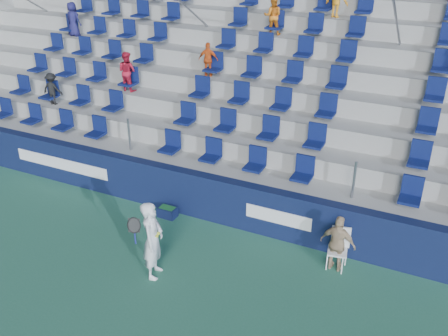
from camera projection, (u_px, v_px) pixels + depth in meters
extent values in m
plane|color=#2C684F|center=(154.00, 298.00, 9.98)|extent=(70.00, 70.00, 0.00)
cube|color=#10193D|center=(223.00, 201.00, 12.26)|extent=(24.00, 0.30, 1.20)
cube|color=white|center=(61.00, 164.00, 14.06)|extent=(3.20, 0.02, 0.34)
cube|color=white|center=(278.00, 217.00, 11.54)|extent=(1.60, 0.02, 0.34)
cube|color=#959591|center=(233.00, 191.00, 12.72)|extent=(24.00, 0.85, 1.20)
cube|color=#959591|center=(246.00, 168.00, 13.29)|extent=(24.00, 0.85, 1.70)
cube|color=#959591|center=(258.00, 148.00, 13.87)|extent=(24.00, 0.85, 2.20)
cube|color=#959591|center=(270.00, 129.00, 14.44)|extent=(24.00, 0.85, 2.70)
cube|color=#959591|center=(280.00, 112.00, 15.02)|extent=(24.00, 0.85, 3.20)
cube|color=#959591|center=(290.00, 96.00, 15.59)|extent=(24.00, 0.85, 3.70)
cube|color=#959591|center=(299.00, 81.00, 16.17)|extent=(24.00, 0.85, 4.20)
cube|color=#959591|center=(307.00, 68.00, 16.74)|extent=(24.00, 0.85, 4.70)
cube|color=#959591|center=(315.00, 55.00, 17.31)|extent=(24.00, 0.85, 5.20)
cube|color=#959591|center=(322.00, 36.00, 17.64)|extent=(24.00, 0.50, 6.20)
cube|color=#0C1649|center=(233.00, 157.00, 12.30)|extent=(16.05, 0.50, 0.70)
cube|color=#0C1649|center=(247.00, 127.00, 12.76)|extent=(16.05, 0.50, 0.70)
cube|color=#0C1649|center=(260.00, 98.00, 13.22)|extent=(16.05, 0.50, 0.70)
cube|color=#0C1649|center=(272.00, 72.00, 13.69)|extent=(16.05, 0.50, 0.70)
cube|color=#0C1649|center=(284.00, 47.00, 14.15)|extent=(16.05, 0.50, 0.70)
cube|color=#0C1649|center=(294.00, 24.00, 14.61)|extent=(16.05, 0.50, 0.70)
cube|color=#0C1649|center=(304.00, 3.00, 15.08)|extent=(16.05, 0.50, 0.70)
cylinder|color=gray|center=(191.00, 11.00, 14.96)|extent=(0.06, 7.68, 4.55)
cylinder|color=gray|center=(398.00, 27.00, 12.63)|extent=(0.06, 7.68, 4.55)
imported|color=#DA5219|center=(208.00, 60.00, 14.35)|extent=(0.61, 0.37, 0.98)
imported|color=black|center=(52.00, 89.00, 15.17)|extent=(0.68, 0.45, 0.97)
imported|color=#191848|center=(73.00, 19.00, 16.96)|extent=(0.56, 0.36, 1.13)
imported|color=orange|center=(273.00, 16.00, 14.74)|extent=(0.64, 0.57, 1.10)
imported|color=#AC162D|center=(127.00, 71.00, 14.72)|extent=(0.61, 0.49, 1.17)
imported|color=silver|center=(153.00, 240.00, 10.27)|extent=(0.58, 0.73, 1.75)
cylinder|color=navy|center=(135.00, 238.00, 10.10)|extent=(0.03, 0.03, 0.28)
torus|color=black|center=(134.00, 225.00, 9.97)|extent=(0.30, 0.17, 0.28)
plane|color=#262626|center=(134.00, 225.00, 9.97)|extent=(0.30, 0.16, 0.29)
sphere|color=yellow|center=(157.00, 236.00, 9.88)|extent=(0.07, 0.07, 0.07)
sphere|color=yellow|center=(158.00, 233.00, 9.92)|extent=(0.07, 0.07, 0.07)
cube|color=white|center=(337.00, 251.00, 10.67)|extent=(0.48, 0.48, 0.04)
cube|color=white|center=(341.00, 237.00, 10.72)|extent=(0.41, 0.12, 0.51)
cylinder|color=white|center=(327.00, 262.00, 10.71)|extent=(0.03, 0.03, 0.41)
cylinder|color=white|center=(342.00, 266.00, 10.58)|extent=(0.03, 0.03, 0.41)
cylinder|color=white|center=(331.00, 254.00, 10.97)|extent=(0.03, 0.03, 0.41)
cylinder|color=white|center=(346.00, 258.00, 10.84)|extent=(0.03, 0.03, 0.41)
imported|color=tan|center=(338.00, 244.00, 10.53)|extent=(0.79, 0.37, 1.31)
cube|color=#0F1638|center=(167.00, 212.00, 12.68)|extent=(0.48, 0.31, 0.26)
cube|color=#1E662D|center=(167.00, 210.00, 12.65)|extent=(0.39, 0.23, 0.16)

